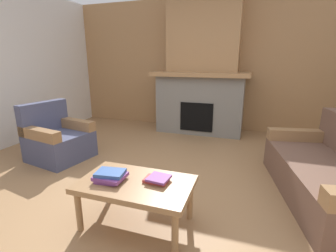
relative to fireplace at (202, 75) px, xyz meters
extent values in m
plane|color=#9E754C|center=(0.00, -2.62, -1.16)|extent=(9.00, 9.00, 0.00)
cube|color=#A87A4C|center=(0.00, 0.38, 0.19)|extent=(6.00, 0.12, 2.70)
cube|color=gray|center=(0.00, -0.03, -0.59)|extent=(1.70, 0.70, 1.15)
cube|color=black|center=(0.00, -0.36, -0.78)|extent=(0.64, 0.08, 0.56)
cube|color=#A87A4C|center=(0.00, -0.08, 0.03)|extent=(1.90, 0.82, 0.08)
cube|color=#A87A4C|center=(0.00, 0.07, 0.80)|extent=(1.40, 0.50, 1.47)
cube|color=brown|center=(1.80, -2.19, -0.96)|extent=(1.15, 1.92, 0.40)
cube|color=#997047|center=(1.65, -1.38, -0.69)|extent=(0.86, 0.31, 0.15)
cube|color=#474C6B|center=(-1.70, -2.18, -0.96)|extent=(0.88, 0.88, 0.40)
cube|color=#474C6B|center=(-2.01, -2.13, -0.54)|extent=(0.27, 0.77, 0.45)
cube|color=#997047|center=(-1.76, -2.49, -0.69)|extent=(0.77, 0.27, 0.15)
cube|color=#997047|center=(-1.65, -1.88, -0.69)|extent=(0.77, 0.27, 0.15)
cube|color=#997047|center=(0.06, -3.21, -0.76)|extent=(1.00, 0.60, 0.05)
cylinder|color=#997047|center=(-0.38, -3.45, -0.97)|extent=(0.06, 0.06, 0.38)
cylinder|color=#997047|center=(0.50, -3.45, -0.97)|extent=(0.06, 0.06, 0.38)
cylinder|color=#997047|center=(-0.38, -2.97, -0.97)|extent=(0.06, 0.06, 0.38)
cylinder|color=#997047|center=(0.50, -2.97, -0.97)|extent=(0.06, 0.06, 0.38)
cube|color=#7A3D84|center=(-0.17, -3.28, -0.72)|extent=(0.21, 0.18, 0.02)
cube|color=#7A3D84|center=(-0.16, -3.26, -0.69)|extent=(0.26, 0.22, 0.03)
cube|color=#335699|center=(-0.16, -3.26, -0.66)|extent=(0.27, 0.21, 0.03)
cube|color=#B23833|center=(0.24, -3.14, -0.72)|extent=(0.21, 0.15, 0.03)
cube|color=#7A3D84|center=(0.26, -3.15, -0.69)|extent=(0.20, 0.20, 0.02)
camera|label=1|loc=(0.96, -4.95, 0.31)|focal=26.02mm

